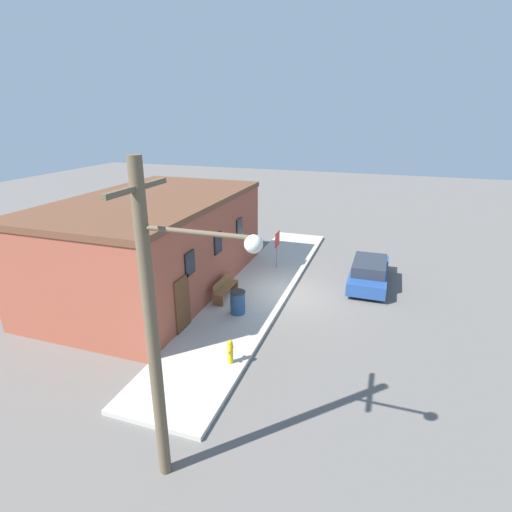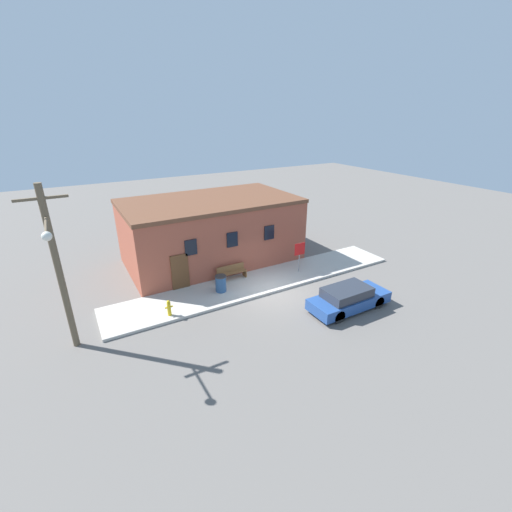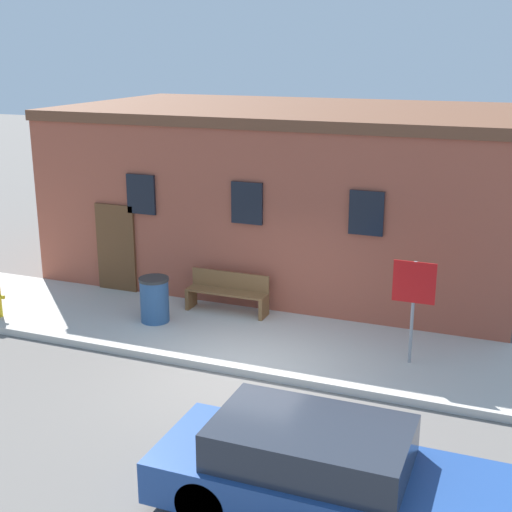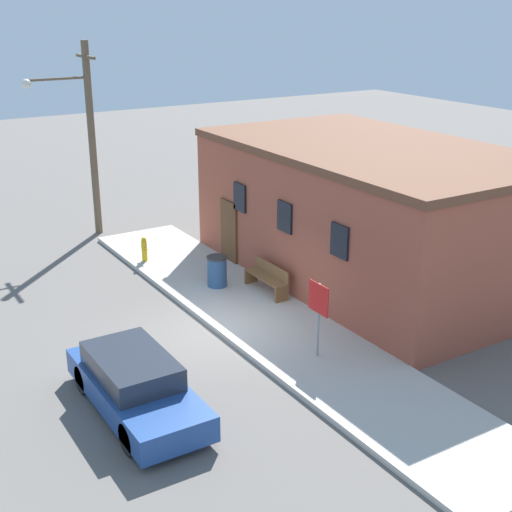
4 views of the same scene
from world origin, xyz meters
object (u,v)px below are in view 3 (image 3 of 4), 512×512
object	(u,v)px
trash_bin	(155,299)
parked_car	(322,473)
bench	(228,292)
stop_sign	(414,293)

from	to	relation	value
trash_bin	parked_car	xyz separation A→B (m)	(5.03, -4.76, -0.01)
bench	trash_bin	distance (m)	1.60
stop_sign	parked_car	bearing A→B (deg)	-93.54
bench	trash_bin	xyz separation A→B (m)	(-1.19, -1.07, 0.04)
trash_bin	parked_car	distance (m)	6.92
parked_car	stop_sign	bearing A→B (deg)	86.46
stop_sign	trash_bin	size ratio (longest dim) A/B	2.02
trash_bin	parked_car	world-z (taller)	parked_car
bench	parked_car	distance (m)	6.98
stop_sign	bench	size ratio (longest dim) A/B	1.07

